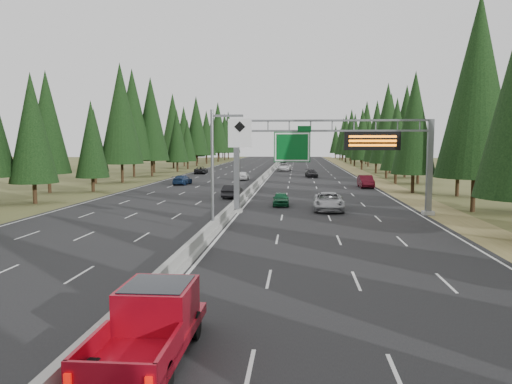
{
  "coord_description": "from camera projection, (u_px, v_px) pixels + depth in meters",
  "views": [
    {
      "loc": [
        5.45,
        -6.66,
        5.96
      ],
      "look_at": [
        3.23,
        20.0,
        3.32
      ],
      "focal_mm": 35.0,
      "sensor_mm": 36.0,
      "label": 1
    }
  ],
  "objects": [
    {
      "name": "car_ahead_dkgrey",
      "position": [
        311.0,
        173.0,
        85.67
      ],
      "size": [
        2.29,
        4.69,
        1.31
      ],
      "primitive_type": "imported",
      "rotation": [
        0.0,
        0.0,
        0.1
      ],
      "color": "black",
      "rests_on": "road"
    },
    {
      "name": "car_onc_far",
      "position": [
        201.0,
        170.0,
        95.71
      ],
      "size": [
        2.61,
        5.06,
        1.36
      ],
      "primitive_type": "imported",
      "rotation": [
        0.0,
        0.0,
        3.21
      ],
      "color": "black",
      "rests_on": "road"
    },
    {
      "name": "car_ahead_green",
      "position": [
        281.0,
        199.0,
        46.92
      ],
      "size": [
        1.58,
        3.76,
        1.27
      ],
      "primitive_type": "imported",
      "rotation": [
        0.0,
        0.0,
        0.02
      ],
      "color": "#124F2C",
      "rests_on": "road"
    },
    {
      "name": "shoulder_right",
      "position": [
        369.0,
        178.0,
        85.51
      ],
      "size": [
        3.6,
        260.0,
        0.06
      ],
      "primitive_type": "cube",
      "color": "olive",
      "rests_on": "ground"
    },
    {
      "name": "car_onc_near",
      "position": [
        232.0,
        191.0,
        53.74
      ],
      "size": [
        1.88,
        4.37,
        1.4
      ],
      "primitive_type": "imported",
      "rotation": [
        0.0,
        0.0,
        3.05
      ],
      "color": "black",
      "rests_on": "road"
    },
    {
      "name": "silver_minivan",
      "position": [
        329.0,
        202.0,
        43.53
      ],
      "size": [
        2.78,
        5.73,
        1.57
      ],
      "primitive_type": "imported",
      "rotation": [
        0.0,
        0.0,
        -0.03
      ],
      "color": "#A4A4A9",
      "rests_on": "road"
    },
    {
      "name": "shoulder_left",
      "position": [
        166.0,
        177.0,
        88.44
      ],
      "size": [
        3.6,
        260.0,
        0.06
      ],
      "primitive_type": "cube",
      "color": "#494F25",
      "rests_on": "ground"
    },
    {
      "name": "tree_row_right",
      "position": [
        424.0,
        119.0,
        66.15
      ],
      "size": [
        12.0,
        242.23,
        18.67
      ],
      "color": "black",
      "rests_on": "ground"
    },
    {
      "name": "hov_sign_pole",
      "position": [
        221.0,
        162.0,
        31.89
      ],
      "size": [
        2.8,
        0.5,
        8.0
      ],
      "color": "slate",
      "rests_on": "road"
    },
    {
      "name": "car_onc_blue",
      "position": [
        182.0,
        180.0,
        70.69
      ],
      "size": [
        2.16,
        4.75,
        1.35
      ],
      "primitive_type": "imported",
      "rotation": [
        0.0,
        0.0,
        3.08
      ],
      "color": "navy",
      "rests_on": "road"
    },
    {
      "name": "red_pickup",
      "position": [
        153.0,
        318.0,
        13.82
      ],
      "size": [
        2.07,
        5.8,
        1.89
      ],
      "color": "black",
      "rests_on": "road"
    },
    {
      "name": "road",
      "position": [
        266.0,
        177.0,
        86.98
      ],
      "size": [
        32.0,
        260.0,
        0.08
      ],
      "primitive_type": "cube",
      "color": "black",
      "rests_on": "ground"
    },
    {
      "name": "car_ahead_far",
      "position": [
        283.0,
        162.0,
        141.1
      ],
      "size": [
        1.8,
        3.92,
        1.3
      ],
      "primitive_type": "imported",
      "rotation": [
        0.0,
        0.0,
        0.07
      ],
      "color": "black",
      "rests_on": "road"
    },
    {
      "name": "car_ahead_dkred",
      "position": [
        366.0,
        181.0,
        65.99
      ],
      "size": [
        1.79,
        4.91,
        1.61
      ],
      "primitive_type": "imported",
      "rotation": [
        0.0,
        0.0,
        0.02
      ],
      "color": "#540C17",
      "rests_on": "road"
    },
    {
      "name": "tree_row_left",
      "position": [
        136.0,
        123.0,
        84.56
      ],
      "size": [
        11.53,
        243.16,
        18.93
      ],
      "color": "black",
      "rests_on": "ground"
    },
    {
      "name": "car_onc_white",
      "position": [
        243.0,
        176.0,
        79.49
      ],
      "size": [
        1.7,
        4.11,
        1.39
      ],
      "primitive_type": "imported",
      "rotation": [
        0.0,
        0.0,
        3.13
      ],
      "color": "silver",
      "rests_on": "road"
    },
    {
      "name": "median_barrier",
      "position": [
        266.0,
        175.0,
        86.94
      ],
      "size": [
        0.7,
        260.0,
        0.85
      ],
      "color": "gray",
      "rests_on": "road"
    },
    {
      "name": "car_ahead_white",
      "position": [
        284.0,
        167.0,
        106.0
      ],
      "size": [
        3.15,
        5.98,
        1.61
      ],
      "primitive_type": "imported",
      "rotation": [
        0.0,
        0.0,
        -0.09
      ],
      "color": "white",
      "rests_on": "road"
    },
    {
      "name": "sign_gantry",
      "position": [
        340.0,
        151.0,
        40.98
      ],
      "size": [
        16.75,
        0.98,
        7.8
      ],
      "color": "slate",
      "rests_on": "road"
    }
  ]
}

